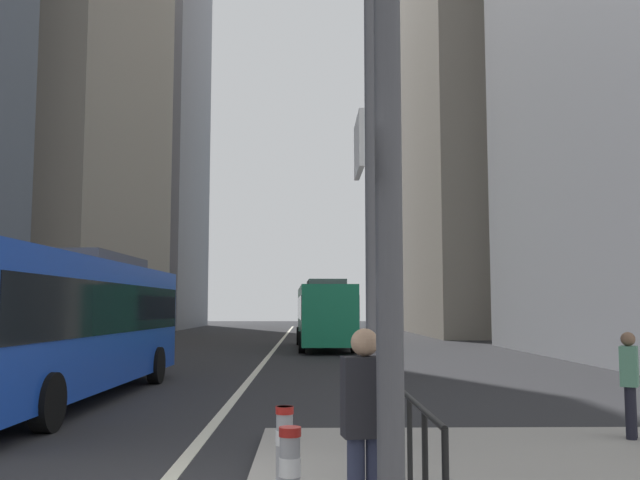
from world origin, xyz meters
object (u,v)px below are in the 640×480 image
(car_oncoming_mid, at_px, (141,328))
(bollard_back, at_px, (284,443))
(car_receding_far, at_px, (342,322))
(city_bus_blue_oncoming, at_px, (64,319))
(bollard_right, at_px, (290,474))
(pedestrian_waiting, at_px, (365,422))
(street_lamp_post, at_px, (371,81))
(city_bus_red_receding, at_px, (324,312))
(traffic_signal_gantry, at_px, (158,61))
(pedestrian_walking, at_px, (630,380))
(car_receding_near, at_px, (337,323))

(car_oncoming_mid, relative_size, bollard_back, 4.94)
(car_oncoming_mid, bearing_deg, car_receding_far, 54.74)
(city_bus_blue_oncoming, xyz_separation_m, bollard_right, (5.32, -9.56, -1.19))
(pedestrian_waiting, bearing_deg, bollard_right, 155.28)
(bollard_back, bearing_deg, street_lamp_post, 59.64)
(bollard_back, bearing_deg, city_bus_red_receding, 87.83)
(car_receding_far, bearing_deg, pedestrian_waiting, -92.55)
(traffic_signal_gantry, height_order, bollard_right, traffic_signal_gantry)
(street_lamp_post, bearing_deg, car_oncoming_mid, 109.19)
(city_bus_red_receding, xyz_separation_m, car_oncoming_mid, (-9.89, 2.65, -0.85))
(car_receding_far, height_order, pedestrian_walking, car_receding_far)
(city_bus_blue_oncoming, relative_size, bollard_right, 13.21)
(bollard_right, bearing_deg, car_oncoming_mid, 105.55)
(car_receding_near, relative_size, traffic_signal_gantry, 0.68)
(city_bus_blue_oncoming, relative_size, traffic_signal_gantry, 1.97)
(city_bus_red_receding, distance_m, bollard_right, 29.44)
(bollard_back, xyz_separation_m, pedestrian_walking, (5.06, 2.81, 0.38))
(car_oncoming_mid, height_order, car_receding_far, same)
(bollard_right, bearing_deg, car_receding_near, 87.10)
(city_bus_red_receding, height_order, bollard_back, city_bus_red_receding)
(city_bus_blue_oncoming, relative_size, city_bus_red_receding, 1.08)
(pedestrian_walking, bearing_deg, car_oncoming_mid, 116.53)
(car_receding_near, bearing_deg, car_oncoming_mid, -137.45)
(car_receding_far, relative_size, bollard_back, 4.87)
(street_lamp_post, bearing_deg, pedestrian_waiting, -96.41)
(car_receding_near, xyz_separation_m, bollard_back, (-2.23, -40.76, -0.35))
(street_lamp_post, distance_m, bollard_back, 5.17)
(car_receding_near, xyz_separation_m, traffic_signal_gantry, (-3.21, -42.88, 3.10))
(car_receding_near, relative_size, street_lamp_post, 0.51)
(city_bus_blue_oncoming, bearing_deg, pedestrian_waiting, -58.86)
(traffic_signal_gantry, bearing_deg, street_lamp_post, 62.48)
(street_lamp_post, relative_size, pedestrian_walking, 5.10)
(car_receding_near, height_order, traffic_signal_gantry, traffic_signal_gantry)
(city_bus_red_receding, distance_m, bollard_back, 28.01)
(car_oncoming_mid, relative_size, traffic_signal_gantry, 0.72)
(car_receding_near, distance_m, street_lamp_post, 39.05)
(car_receding_near, bearing_deg, car_receding_far, 83.97)
(car_oncoming_mid, height_order, pedestrian_walking, car_oncoming_mid)
(city_bus_blue_oncoming, bearing_deg, traffic_signal_gantry, -67.50)
(car_oncoming_mid, xyz_separation_m, street_lamp_post, (9.97, -28.65, 4.29))
(car_oncoming_mid, bearing_deg, bollard_right, -74.45)
(pedestrian_waiting, height_order, pedestrian_walking, pedestrian_waiting)
(city_bus_red_receding, distance_m, car_receding_near, 12.88)
(bollard_right, bearing_deg, street_lamp_post, 72.83)
(city_bus_blue_oncoming, bearing_deg, pedestrian_walking, -27.31)
(car_receding_near, bearing_deg, bollard_back, -93.14)
(bollard_back, bearing_deg, bollard_right, -86.24)
(pedestrian_waiting, bearing_deg, city_bus_red_receding, 89.36)
(car_receding_near, bearing_deg, bollard_right, -92.90)
(pedestrian_waiting, bearing_deg, traffic_signal_gantry, -167.17)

